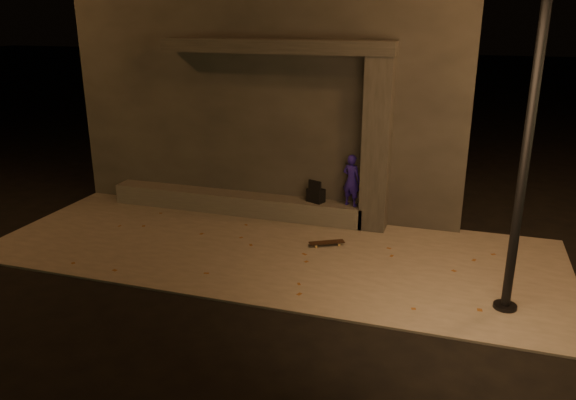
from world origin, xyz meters
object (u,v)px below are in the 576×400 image
(column, at_px, (377,146))
(skateboard, at_px, (327,243))
(skateboarder, at_px, (351,180))
(street_lamp_0, at_px, (542,35))
(backpack, at_px, (316,194))

(column, bearing_deg, skateboard, -118.73)
(skateboarder, relative_size, street_lamp_0, 0.15)
(skateboard, relative_size, street_lamp_0, 0.10)
(skateboard, bearing_deg, skateboarder, 51.51)
(column, distance_m, street_lamp_0, 4.46)
(skateboarder, height_order, street_lamp_0, street_lamp_0)
(column, height_order, street_lamp_0, street_lamp_0)
(column, height_order, skateboard, column)
(backpack, height_order, street_lamp_0, street_lamp_0)
(column, relative_size, backpack, 7.03)
(backpack, distance_m, street_lamp_0, 5.91)
(skateboarder, xyz_separation_m, skateboard, (-0.20, -1.27, -0.95))
(column, bearing_deg, skateboarder, 180.00)
(column, xyz_separation_m, street_lamp_0, (2.57, -2.83, 2.31))
(skateboarder, bearing_deg, backpack, 19.66)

